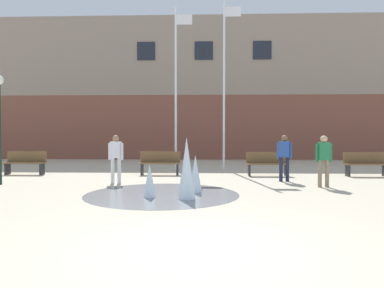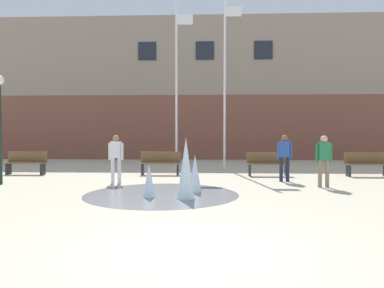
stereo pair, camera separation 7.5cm
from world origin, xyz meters
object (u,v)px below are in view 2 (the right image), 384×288
at_px(adult_near_bench, 285,154).
at_px(adult_in_red, 324,157).
at_px(park_bench_far_right, 367,164).
at_px(flagpole_right, 225,78).
at_px(teen_by_trashcan, 116,155).
at_px(flagpole_left, 177,83).
at_px(park_bench_left_of_flagpoles, 160,163).
at_px(park_bench_far_left, 26,162).
at_px(park_bench_under_right_flagpole, 268,163).

relative_size(adult_near_bench, adult_in_red, 1.00).
xyz_separation_m(park_bench_far_right, flagpole_right, (-5.27, 2.55, 3.63)).
distance_m(park_bench_far_right, adult_near_bench, 3.80).
relative_size(teen_by_trashcan, flagpole_right, 0.21).
bearing_deg(flagpole_left, flagpole_right, 0.00).
height_order(adult_in_red, flagpole_right, flagpole_right).
distance_m(adult_near_bench, adult_in_red, 1.60).
distance_m(park_bench_far_right, flagpole_right, 6.89).
bearing_deg(teen_by_trashcan, flagpole_right, 60.46).
bearing_deg(flagpole_left, park_bench_left_of_flagpoles, -101.52).
bearing_deg(park_bench_left_of_flagpoles, flagpole_left, 78.48).
bearing_deg(adult_in_red, teen_by_trashcan, 163.29).
height_order(park_bench_left_of_flagpoles, flagpole_left, flagpole_left).
bearing_deg(flagpole_right, adult_near_bench, -66.04).
xyz_separation_m(park_bench_left_of_flagpoles, adult_in_red, (5.44, -3.13, 0.45)).
distance_m(adult_near_bench, flagpole_right, 5.54).
bearing_deg(park_bench_far_left, flagpole_left, 22.45).
xyz_separation_m(park_bench_left_of_flagpoles, flagpole_right, (2.66, 2.32, 3.63)).
bearing_deg(park_bench_under_right_flagpole, park_bench_far_right, -0.29).
height_order(park_bench_far_right, teen_by_trashcan, teen_by_trashcan).
bearing_deg(park_bench_under_right_flagpole, park_bench_left_of_flagpoles, 177.18).
height_order(park_bench_under_right_flagpole, adult_in_red, adult_in_red).
bearing_deg(flagpole_left, park_bench_under_right_flagpole, -34.22).
xyz_separation_m(teen_by_trashcan, flagpole_left, (1.63, 4.81, 3.01)).
xyz_separation_m(park_bench_far_left, adult_near_bench, (9.89, -1.73, 0.45)).
relative_size(park_bench_far_left, flagpole_left, 0.22).
height_order(park_bench_left_of_flagpoles, park_bench_under_right_flagpole, same).
height_order(park_bench_far_right, flagpole_right, flagpole_right).
relative_size(adult_in_red, flagpole_left, 0.21).
bearing_deg(park_bench_far_left, teen_by_trashcan, -29.50).
xyz_separation_m(adult_near_bench, flagpole_right, (-1.85, 4.15, 3.18)).
relative_size(park_bench_under_right_flagpole, flagpole_right, 0.21).
height_order(park_bench_under_right_flagpole, flagpole_left, flagpole_left).
bearing_deg(teen_by_trashcan, park_bench_left_of_flagpoles, 74.01).
relative_size(park_bench_left_of_flagpoles, flagpole_right, 0.21).
bearing_deg(park_bench_far_right, park_bench_left_of_flagpoles, 178.37).
bearing_deg(park_bench_far_left, flagpole_right, 16.74).
relative_size(park_bench_far_right, flagpole_right, 0.21).
distance_m(adult_in_red, flagpole_left, 7.96).
bearing_deg(park_bench_far_right, flagpole_right, 154.16).
bearing_deg(teen_by_trashcan, park_bench_under_right_flagpole, 31.98).
bearing_deg(park_bench_left_of_flagpoles, teen_by_trashcan, -114.87).
distance_m(park_bench_far_right, flagpole_left, 8.61).
distance_m(flagpole_left, flagpole_right, 2.20).
xyz_separation_m(adult_near_bench, flagpole_left, (-4.03, 4.15, 3.01)).
bearing_deg(adult_near_bench, park_bench_far_left, 8.76).
relative_size(park_bench_left_of_flagpoles, adult_near_bench, 1.01).
distance_m(park_bench_left_of_flagpoles, teen_by_trashcan, 2.78).
height_order(adult_near_bench, flagpole_left, flagpole_left).
xyz_separation_m(park_bench_far_left, park_bench_far_right, (13.31, -0.13, 0.00)).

